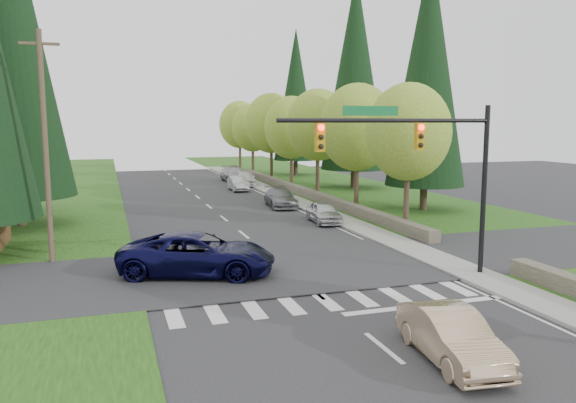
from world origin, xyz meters
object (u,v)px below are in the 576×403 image
parked_car_d (244,178)px  parked_car_b (281,198)px  parked_car_e (234,174)px  suv_navy (198,254)px  parked_car_a (324,212)px  parked_car_c (238,184)px  sedan_champagne (451,336)px

parked_car_d → parked_car_b: bearing=-90.5°
parked_car_e → suv_navy: bearing=-106.2°
parked_car_a → parked_car_e: 25.58m
suv_navy → parked_car_c: 28.40m
suv_navy → parked_car_b: (8.66, 16.71, -0.19)m
sedan_champagne → parked_car_e: parked_car_e is taller
parked_car_a → parked_car_e: bearing=95.1°
parked_car_e → sedan_champagne: bearing=-96.9°
parked_car_a → parked_car_b: (-0.59, 7.11, 0.02)m
parked_car_b → parked_car_c: size_ratio=1.18×
sedan_champagne → parked_car_a: bearing=84.1°
parked_car_a → parked_car_b: size_ratio=0.83×
sedan_champagne → parked_car_d: (4.34, 40.98, 0.10)m
parked_car_b → parked_car_c: bearing=99.7°
parked_car_b → parked_car_a: bearing=-79.7°
suv_navy → parked_car_b: suv_navy is taller
suv_navy → parked_car_e: (9.28, 35.18, -0.08)m
parked_car_a → parked_car_c: 17.73m
suv_navy → parked_car_d: size_ratio=1.38×
sedan_champagne → parked_car_e: (4.34, 45.44, 0.11)m
sedan_champagne → parked_car_e: bearing=90.9°
sedan_champagne → parked_car_b: parked_car_b is taller
parked_car_d → parked_car_e: bearing=92.1°
parked_car_d → parked_car_e: (0.00, 4.47, 0.01)m
suv_navy → parked_car_c: size_ratio=1.58×
parked_car_d → parked_car_e: 4.47m
parked_car_b → suv_navy: bearing=-111.8°
suv_navy → parked_car_c: bearing=4.0°
sedan_champagne → suv_navy: suv_navy is taller
parked_car_c → parked_car_e: (1.40, 7.90, 0.13)m
suv_navy → parked_car_b: size_ratio=1.33×
parked_car_e → parked_car_d: bearing=-91.5°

